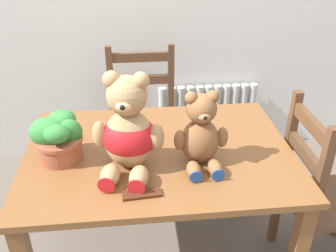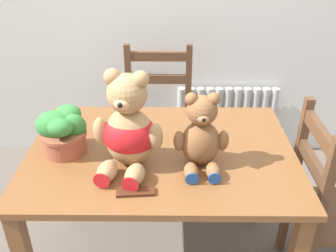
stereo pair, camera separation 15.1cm
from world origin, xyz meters
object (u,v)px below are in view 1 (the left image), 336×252
wooden_chair_side (323,197)px  potted_plant (58,137)px  teddy_bear_left (129,132)px  teddy_bear_right (201,134)px  chocolate_bar (142,194)px  wooden_chair_behind (143,125)px

wooden_chair_side → potted_plant: bearing=-91.3°
teddy_bear_left → teddy_bear_right: teddy_bear_left is taller
wooden_chair_side → teddy_bear_right: 0.80m
chocolate_bar → wooden_chair_side: bearing=16.1°
wooden_chair_behind → teddy_bear_right: (0.21, -0.89, 0.44)m
teddy_bear_left → teddy_bear_right: bearing=-168.7°
wooden_chair_behind → potted_plant: 0.97m
wooden_chair_behind → chocolate_bar: (-0.05, -1.08, 0.31)m
wooden_chair_side → potted_plant: (-1.25, 0.03, 0.42)m
potted_plant → chocolate_bar: (0.34, -0.29, -0.10)m
wooden_chair_behind → teddy_bear_left: (-0.09, -0.89, 0.47)m
teddy_bear_left → wooden_chair_behind: bearing=-84.0°
wooden_chair_behind → chocolate_bar: bearing=87.4°
wooden_chair_side → teddy_bear_left: bearing=-85.9°
wooden_chair_behind → chocolate_bar: wooden_chair_behind is taller
teddy_bear_right → chocolate_bar: bearing=35.4°
wooden_chair_behind → wooden_chair_side: bearing=136.4°
wooden_chair_side → teddy_bear_left: teddy_bear_left is taller
chocolate_bar → teddy_bear_right: bearing=36.9°
wooden_chair_behind → teddy_bear_left: bearing=84.4°
wooden_chair_behind → teddy_bear_right: teddy_bear_right is taller
potted_plant → chocolate_bar: size_ratio=1.51×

